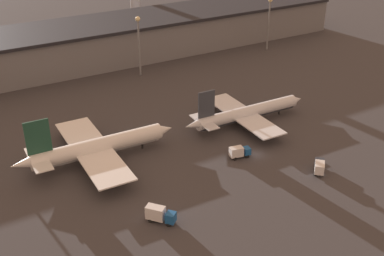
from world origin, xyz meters
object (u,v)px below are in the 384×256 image
service_vehicle_0 (239,152)px  airplane_0 (97,147)px  service_vehicle_2 (319,166)px  airplane_1 (246,113)px  service_vehicle_1 (160,214)px

service_vehicle_0 → airplane_0: bearing=161.8°
service_vehicle_2 → airplane_0: bearing=98.1°
airplane_1 → airplane_0: bearing=178.6°
airplane_0 → service_vehicle_0: 37.15m
service_vehicle_2 → service_vehicle_0: bearing=83.9°
airplane_0 → airplane_1: size_ratio=1.04×
airplane_0 → airplane_1: 46.16m
service_vehicle_0 → service_vehicle_1: size_ratio=0.93×
airplane_0 → service_vehicle_0: bearing=-27.1°
airplane_1 → service_vehicle_2: (-0.54, -31.49, -1.58)m
airplane_0 → airplane_1: (46.09, -2.50, -0.51)m
service_vehicle_1 → airplane_1: bearing=83.3°
airplane_0 → service_vehicle_1: (2.19, -31.02, -1.82)m
airplane_1 → service_vehicle_1: size_ratio=6.59×
airplane_1 → service_vehicle_2: bearing=-89.2°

